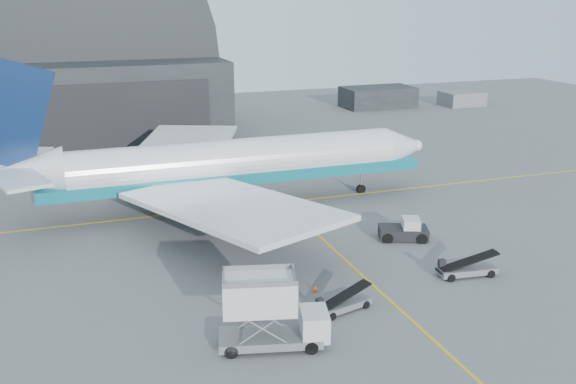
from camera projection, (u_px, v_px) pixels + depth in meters
name	position (u px, v px, depth m)	size (l,w,h in m)	color
ground	(361.00, 275.00, 52.00)	(200.00, 200.00, 0.00)	#565659
taxi_lines	(306.00, 224.00, 63.42)	(80.00, 42.12, 0.02)	gold
hangar	(58.00, 75.00, 100.77)	(50.00, 28.30, 28.00)	black
distant_bldg_a	(377.00, 107.00, 128.91)	(14.00, 8.00, 4.00)	black
distant_bldg_b	(461.00, 105.00, 130.68)	(8.00, 6.00, 2.80)	slate
airliner	(220.00, 165.00, 66.87)	(48.09, 46.63, 16.88)	white
catering_truck	(269.00, 312.00, 40.72)	(7.44, 4.19, 4.83)	slate
pushback_tug	(405.00, 231.00, 59.40)	(5.02, 3.93, 2.05)	black
belt_loader_a	(343.00, 304.00, 45.97)	(4.63, 2.50, 1.73)	slate
belt_loader_b	(466.00, 269.00, 51.64)	(5.16, 2.24, 1.94)	slate
traffic_cone	(315.00, 289.00, 48.94)	(0.36, 0.36, 0.52)	#F63B07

